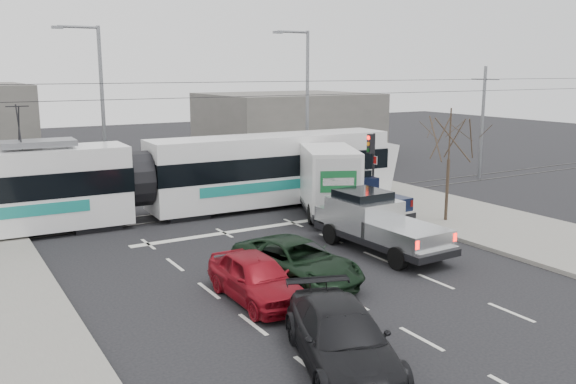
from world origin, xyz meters
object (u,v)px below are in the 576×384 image
traffic_signal (372,154)px  dark_car (342,338)px  street_lamp_far (99,102)px  silver_pickup (375,222)px  bare_tree (450,139)px  navy_pickup (357,195)px  street_lamp_near (305,98)px  box_truck (327,181)px  tram (137,180)px  green_car (297,261)px  red_car (256,278)px

traffic_signal → dark_car: (-10.79, -12.65, -2.03)m
street_lamp_far → silver_pickup: size_ratio=1.48×
bare_tree → navy_pickup: 4.86m
traffic_signal → street_lamp_near: size_ratio=0.40×
street_lamp_far → box_truck: (8.11, -9.43, -3.50)m
tram → green_car: tram is taller
tram → traffic_signal: bearing=-15.8°
bare_tree → tram: bearing=147.9°
red_car → dark_car: red_car is taller
bare_tree → silver_pickup: (-5.32, -1.60, -2.71)m
navy_pickup → silver_pickup: bearing=-121.8°
dark_car → red_car: bearing=106.3°
street_lamp_near → street_lamp_far: (-11.50, 2.00, 0.00)m
street_lamp_near → street_lamp_far: size_ratio=1.00×
silver_pickup → dark_car: bearing=-135.5°
green_car → red_car: (-1.91, -0.80, 0.03)m
dark_car → tram: bearing=108.6°
street_lamp_near → silver_pickup: bearing=-111.0°
navy_pickup → bare_tree: bearing=-48.0°
street_lamp_near → red_car: street_lamp_near is taller
green_car → red_car: 2.07m
street_lamp_near → navy_pickup: size_ratio=1.71×
silver_pickup → traffic_signal: bearing=50.8°
red_car → dark_car: 4.68m
green_car → dark_car: 5.87m
box_truck → navy_pickup: bearing=-30.4°
green_car → red_car: size_ratio=1.17×
silver_pickup → green_car: bearing=-162.9°
street_lamp_far → street_lamp_near: bearing=-9.9°
bare_tree → traffic_signal: 4.28m
street_lamp_near → box_truck: street_lamp_near is taller
street_lamp_near → box_truck: bearing=-114.5°
silver_pickup → dark_car: silver_pickup is taller
red_car → box_truck: bearing=45.7°
bare_tree → red_car: bare_tree is taller
street_lamp_far → silver_pickup: 16.91m
navy_pickup → street_lamp_near: bearing=70.8°
box_truck → dark_car: bearing=-98.3°
tram → green_car: size_ratio=5.32×
bare_tree → silver_pickup: size_ratio=0.82×
street_lamp_far → tram: street_lamp_far is taller
street_lamp_near → tram: street_lamp_near is taller
street_lamp_near → red_car: 19.72m
traffic_signal → silver_pickup: (-4.19, -5.59, -1.66)m
bare_tree → dark_car: size_ratio=1.02×
navy_pickup → dark_car: 14.67m
street_lamp_near → street_lamp_far: bearing=170.1°
bare_tree → tram: size_ratio=0.19×
tram → box_truck: 8.75m
street_lamp_far → box_truck: street_lamp_far is taller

